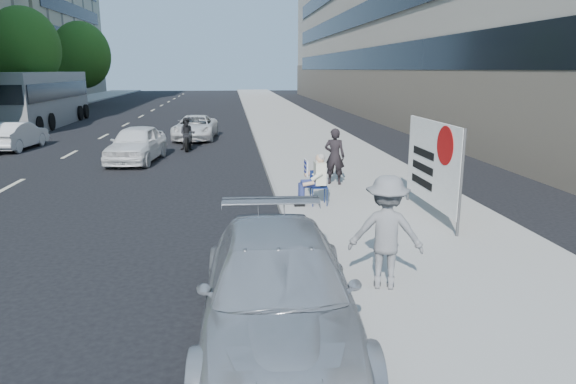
{
  "coord_description": "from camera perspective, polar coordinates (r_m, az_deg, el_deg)",
  "views": [
    {
      "loc": [
        0.26,
        -8.11,
        3.48
      ],
      "look_at": [
        1.42,
        2.42,
        0.94
      ],
      "focal_mm": 32.0,
      "sensor_mm": 36.0,
      "label": 1
    }
  ],
  "objects": [
    {
      "name": "seated_protester",
      "position": [
        12.81,
        2.95,
        1.74
      ],
      "size": [
        0.83,
        1.12,
        1.31
      ],
      "color": "navy",
      "rests_on": "near_sidewalk"
    },
    {
      "name": "bus",
      "position": [
        35.89,
        -25.72,
        9.24
      ],
      "size": [
        2.76,
        12.07,
        3.3
      ],
      "rotation": [
        0.0,
        0.0,
        0.01
      ],
      "color": "gray",
      "rests_on": "ground"
    },
    {
      "name": "motorcycle",
      "position": [
        23.13,
        -11.1,
        6.18
      ],
      "size": [
        0.72,
        2.04,
        1.42
      ],
      "rotation": [
        0.0,
        0.0,
        -0.04
      ],
      "color": "black",
      "rests_on": "ground"
    },
    {
      "name": "pedestrian_woman",
      "position": [
        15.17,
        5.19,
        3.96
      ],
      "size": [
        0.71,
        0.59,
        1.66
      ],
      "primitive_type": "imported",
      "rotation": [
        0.0,
        0.0,
        2.78
      ],
      "color": "black",
      "rests_on": "near_sidewalk"
    },
    {
      "name": "parked_sedan",
      "position": [
        6.74,
        -1.14,
        -10.83
      ],
      "size": [
        2.17,
        4.93,
        1.41
      ],
      "primitive_type": "imported",
      "rotation": [
        0.0,
        0.0,
        -0.04
      ],
      "color": "#B0B2B7",
      "rests_on": "ground"
    },
    {
      "name": "protest_banner",
      "position": [
        12.12,
        15.72,
        3.12
      ],
      "size": [
        0.08,
        3.06,
        2.2
      ],
      "color": "#4C4C4C",
      "rests_on": "near_sidewalk"
    },
    {
      "name": "tree_far_d",
      "position": [
        40.61,
        -27.29,
        14.04
      ],
      "size": [
        4.8,
        4.8,
        7.65
      ],
      "color": "#382616",
      "rests_on": "ground"
    },
    {
      "name": "white_sedan_mid",
      "position": [
        25.87,
        -27.93,
        5.57
      ],
      "size": [
        1.61,
        3.81,
        1.22
      ],
      "primitive_type": "imported",
      "rotation": [
        0.0,
        0.0,
        3.05
      ],
      "color": "silver",
      "rests_on": "ground"
    },
    {
      "name": "jogger",
      "position": [
        8.04,
        10.86,
        -4.41
      ],
      "size": [
        1.29,
        0.95,
        1.78
      ],
      "primitive_type": "imported",
      "rotation": [
        0.0,
        0.0,
        2.87
      ],
      "color": "slate",
      "rests_on": "near_sidewalk"
    },
    {
      "name": "white_sedan_far",
      "position": [
        26.65,
        -10.26,
        7.07
      ],
      "size": [
        2.26,
        4.42,
        1.19
      ],
      "primitive_type": "imported",
      "rotation": [
        0.0,
        0.0,
        -0.07
      ],
      "color": "white",
      "rests_on": "ground"
    },
    {
      "name": "ground",
      "position": [
        8.83,
        -7.57,
        -9.82
      ],
      "size": [
        160.0,
        160.0,
        0.0
      ],
      "primitive_type": "plane",
      "color": "black",
      "rests_on": "ground"
    },
    {
      "name": "tree_far_e",
      "position": [
        53.97,
        -21.98,
        13.93
      ],
      "size": [
        5.4,
        5.4,
        7.89
      ],
      "color": "#382616",
      "rests_on": "ground"
    },
    {
      "name": "near_sidewalk",
      "position": [
        28.57,
        1.27,
        6.65
      ],
      "size": [
        5.0,
        120.0,
        0.15
      ],
      "primitive_type": "cube",
      "color": "#A19D96",
      "rests_on": "ground"
    },
    {
      "name": "white_sedan_near",
      "position": [
        20.61,
        -16.49,
        5.17
      ],
      "size": [
        2.08,
        4.23,
        1.39
      ],
      "primitive_type": "imported",
      "rotation": [
        0.0,
        0.0,
        -0.11
      ],
      "color": "white",
      "rests_on": "ground"
    }
  ]
}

